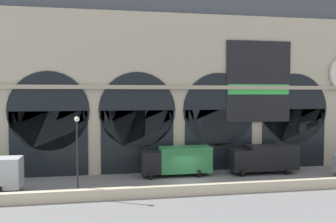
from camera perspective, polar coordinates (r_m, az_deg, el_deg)
ground_plane at (r=36.39m, az=3.45°, el=-11.16°), size 200.00×200.00×0.00m
quay_parapet_wall at (r=32.14m, az=5.38°, el=-12.23°), size 90.00×0.70×0.91m
station_building at (r=42.90m, az=1.06°, el=5.41°), size 48.76×5.88×22.01m
box_truck_center at (r=38.57m, az=1.44°, el=-7.77°), size 7.50×2.91×3.12m
box_truck_mideast at (r=41.19m, az=15.06°, el=-7.18°), size 7.50×2.91×3.12m
street_lamp_quayside at (r=31.04m, az=-14.28°, el=-5.38°), size 0.44×0.44×6.90m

